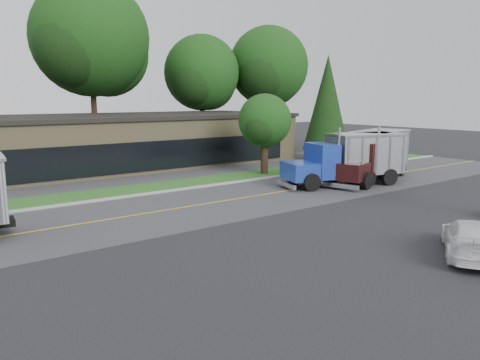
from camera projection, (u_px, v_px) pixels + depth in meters
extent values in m
plane|color=#2B2B30|center=(317.00, 249.00, 17.83)|extent=(140.00, 140.00, 0.00)
cube|color=#505055|center=(193.00, 206.00, 24.89)|extent=(60.00, 8.00, 0.02)
cube|color=gold|center=(193.00, 206.00, 24.89)|extent=(60.00, 0.12, 0.01)
cube|color=#9E9E99|center=(157.00, 193.00, 28.19)|extent=(60.00, 0.30, 0.12)
cube|color=#23581E|center=(143.00, 189.00, 29.60)|extent=(60.00, 3.40, 0.03)
cube|color=#505055|center=(113.00, 178.00, 33.53)|extent=(60.00, 7.00, 0.02)
cube|color=#8D7E56|center=(107.00, 143.00, 39.08)|extent=(32.00, 12.00, 4.00)
cylinder|color=#382619|center=(95.00, 125.00, 46.37)|extent=(0.56, 0.56, 6.14)
sphere|color=#163E10|center=(90.00, 38.00, 44.93)|extent=(11.23, 11.23, 11.23)
sphere|color=#163E10|center=(107.00, 55.00, 47.53)|extent=(8.42, 8.42, 8.42)
sphere|color=black|center=(76.00, 47.00, 43.24)|extent=(7.72, 7.72, 7.72)
cylinder|color=#382619|center=(203.00, 129.00, 52.86)|extent=(0.56, 0.56, 4.55)
sphere|color=#163E10|center=(202.00, 73.00, 51.79)|extent=(8.33, 8.33, 8.33)
sphere|color=#163E10|center=(209.00, 83.00, 53.72)|extent=(6.24, 6.24, 6.24)
sphere|color=black|center=(196.00, 79.00, 50.54)|extent=(5.72, 5.72, 5.72)
cylinder|color=#382619|center=(268.00, 125.00, 56.00)|extent=(0.56, 0.56, 5.06)
sphere|color=#163E10|center=(268.00, 66.00, 54.82)|extent=(9.25, 9.25, 9.25)
sphere|color=#163E10|center=(273.00, 77.00, 56.96)|extent=(6.94, 6.94, 6.94)
sphere|color=black|center=(264.00, 73.00, 53.43)|extent=(6.36, 6.36, 6.36)
cylinder|color=#382619|center=(325.00, 154.00, 43.77)|extent=(0.44, 0.44, 1.00)
cone|color=black|center=(327.00, 103.00, 42.94)|extent=(4.22, 4.22, 8.63)
cylinder|color=#382619|center=(264.00, 160.00, 35.36)|extent=(0.56, 0.56, 2.17)
sphere|color=#163E10|center=(265.00, 120.00, 34.85)|extent=(3.98, 3.98, 3.98)
sphere|color=#163E10|center=(268.00, 126.00, 35.77)|extent=(2.98, 2.98, 2.98)
sphere|color=black|center=(261.00, 126.00, 34.26)|extent=(2.73, 2.73, 2.73)
cube|color=black|center=(346.00, 176.00, 30.88)|extent=(7.76, 3.21, 0.28)
cube|color=#1C389D|center=(301.00, 171.00, 29.62)|extent=(2.45, 2.74, 1.10)
cube|color=#1C389D|center=(322.00, 161.00, 30.04)|extent=(1.99, 2.69, 2.20)
cube|color=black|center=(314.00, 155.00, 29.77)|extent=(0.66, 2.03, 0.90)
cube|color=silver|center=(365.00, 154.00, 31.09)|extent=(5.19, 3.74, 2.50)
cube|color=silver|center=(365.00, 134.00, 30.87)|extent=(5.38, 3.93, 0.12)
cylinder|color=black|center=(295.00, 177.00, 30.83)|extent=(1.15, 0.65, 1.10)
cylinder|color=black|center=(312.00, 182.00, 28.71)|extent=(1.15, 0.65, 1.10)
cylinder|color=black|center=(358.00, 172.00, 32.52)|extent=(1.15, 0.65, 1.10)
cylinder|color=black|center=(378.00, 178.00, 30.40)|extent=(1.15, 0.65, 1.10)
cube|color=black|center=(371.00, 172.00, 32.82)|extent=(8.70, 3.32, 0.28)
cube|color=black|center=(348.00, 171.00, 29.74)|extent=(2.63, 2.78, 1.10)
cube|color=black|center=(359.00, 159.00, 30.98)|extent=(2.11, 2.72, 2.20)
cube|color=black|center=(356.00, 154.00, 30.39)|extent=(0.62, 2.04, 0.90)
cube|color=silver|center=(380.00, 149.00, 33.76)|extent=(5.71, 3.82, 2.50)
cube|color=silver|center=(381.00, 131.00, 33.54)|extent=(5.90, 4.00, 0.12)
cylinder|color=black|center=(333.00, 177.00, 30.67)|extent=(1.15, 0.63, 1.10)
cylinder|color=black|center=(366.00, 181.00, 29.30)|extent=(1.15, 0.63, 1.10)
cylinder|color=black|center=(366.00, 167.00, 35.00)|extent=(1.15, 0.63, 1.10)
cylinder|color=black|center=(396.00, 170.00, 33.62)|extent=(1.15, 0.63, 1.10)
imported|color=silver|center=(472.00, 238.00, 16.93)|extent=(4.87, 4.06, 1.33)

